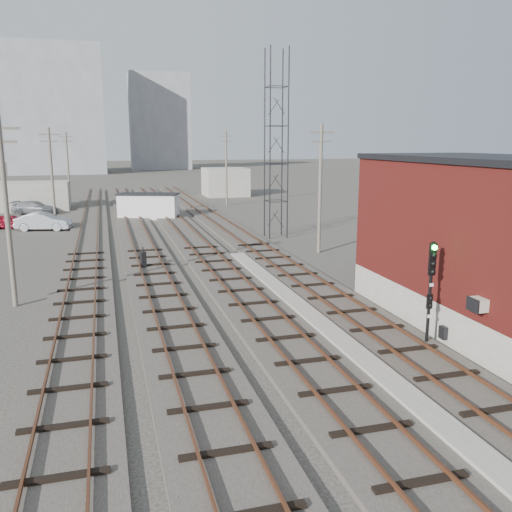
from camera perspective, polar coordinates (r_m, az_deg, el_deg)
name	(u,v)px	position (r m, az deg, el deg)	size (l,w,h in m)	color
ground	(172,205)	(68.28, -8.82, 5.29)	(320.00, 320.00, 0.00)	#282621
track_right	(230,230)	(48.16, -2.79, 2.77)	(3.20, 90.00, 0.39)	#332D28
track_mid_right	(185,232)	(47.44, -7.51, 2.54)	(3.20, 90.00, 0.39)	#332D28
track_mid_left	(138,234)	(47.05, -12.34, 2.29)	(3.20, 90.00, 0.39)	#332D28
track_left	(89,236)	(47.00, -17.21, 2.02)	(3.20, 90.00, 0.39)	#332D28
platform_curb	(312,319)	(24.26, 5.94, -6.57)	(0.90, 28.00, 0.26)	gray
brick_building	(484,241)	(25.19, 22.83, 1.46)	(6.54, 12.20, 7.22)	gray
lattice_tower	(276,145)	(44.47, 2.14, 11.58)	(1.60, 1.60, 15.00)	black
utility_pole_left_a	(6,208)	(27.86, -24.80, 4.66)	(1.80, 0.24, 9.00)	#595147
utility_pole_left_b	(52,175)	(52.62, -20.68, 7.95)	(1.80, 0.24, 9.00)	#595147
utility_pole_left_c	(68,164)	(77.53, -19.19, 9.12)	(1.80, 0.24, 9.00)	#595147
utility_pole_right_a	(320,185)	(38.35, 6.77, 7.40)	(1.80, 0.24, 9.00)	#595147
utility_pole_right_b	(226,166)	(67.02, -3.15, 9.41)	(1.80, 0.24, 9.00)	#595147
apartment_left	(56,110)	(142.87, -20.29, 14.18)	(22.00, 14.00, 30.00)	gray
apartment_right	(159,122)	(158.25, -10.14, 13.71)	(16.00, 12.00, 26.00)	gray
shed_left	(33,196)	(68.09, -22.42, 5.87)	(8.00, 5.00, 3.20)	gray
shed_right	(225,182)	(79.42, -3.25, 7.79)	(6.00, 6.00, 4.00)	gray
signal_mast	(431,286)	(21.65, 17.92, -2.98)	(0.40, 0.41, 4.15)	gray
switch_stand	(143,260)	(34.10, -11.79, -0.41)	(0.40, 0.40, 1.37)	black
site_trailer	(149,206)	(56.98, -11.24, 5.20)	(6.63, 4.51, 2.57)	silver
car_red	(11,222)	(54.16, -24.40, 3.32)	(1.52, 3.78, 1.29)	maroon
car_silver	(43,222)	(51.99, -21.47, 3.40)	(1.67, 4.78, 1.57)	#AEB1B6
car_grey	(35,208)	(63.97, -22.24, 4.74)	(1.99, 4.90, 1.42)	slate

